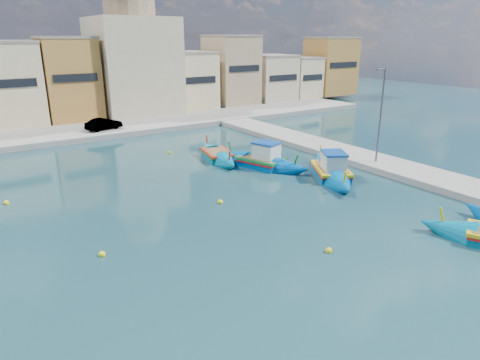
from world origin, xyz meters
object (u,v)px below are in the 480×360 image
object	(u,v)px
quay_street_lamp	(380,115)
luzzu_turquoise_cabin	(331,172)
church_block	(133,52)
luzzu_blue_cabin	(261,162)
luzzu_cyan_mid	(218,156)

from	to	relation	value
quay_street_lamp	luzzu_turquoise_cabin	bearing A→B (deg)	178.02
church_block	luzzu_turquoise_cabin	size ratio (longest dim) A/B	1.94
luzzu_turquoise_cabin	luzzu_blue_cabin	world-z (taller)	luzzu_blue_cabin
quay_street_lamp	church_block	bearing A→B (deg)	102.35
church_block	luzzu_blue_cabin	size ratio (longest dim) A/B	2.00
church_block	luzzu_blue_cabin	bearing A→B (deg)	-90.52
luzzu_blue_cabin	luzzu_cyan_mid	bearing A→B (deg)	114.25
quay_street_lamp	luzzu_blue_cabin	world-z (taller)	quay_street_lamp
luzzu_blue_cabin	luzzu_cyan_mid	distance (m)	4.43
quay_street_lamp	luzzu_turquoise_cabin	xyz separation A→B (m)	(-4.91, 0.17, -3.94)
quay_street_lamp	luzzu_turquoise_cabin	world-z (taller)	quay_street_lamp
quay_street_lamp	luzzu_cyan_mid	distance (m)	13.98
luzzu_blue_cabin	luzzu_cyan_mid	size ratio (longest dim) A/B	1.06
quay_street_lamp	luzzu_turquoise_cabin	size ratio (longest dim) A/B	0.81
church_block	quay_street_lamp	world-z (taller)	church_block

